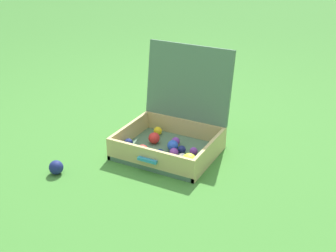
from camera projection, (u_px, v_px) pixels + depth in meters
ground_plane at (159, 144)px, 2.57m from camera, size 16.00×16.00×0.00m
open_suitcase at (173, 130)px, 2.47m from camera, size 0.52×0.53×0.56m
stray_ball_on_grass at (56, 167)px, 2.26m from camera, size 0.07×0.07×0.07m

